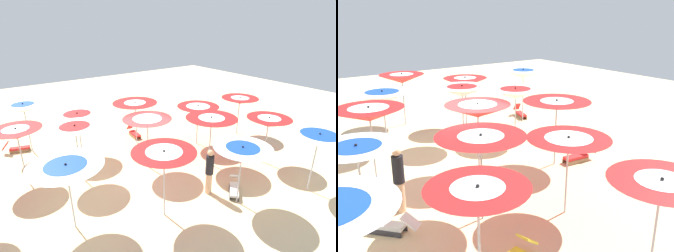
% 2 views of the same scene
% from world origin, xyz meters
% --- Properties ---
extents(ground, '(41.74, 41.74, 0.04)m').
position_xyz_m(ground, '(0.00, 0.00, -0.02)').
color(ground, beige).
extents(beach_umbrella_1, '(2.22, 2.22, 2.34)m').
position_xyz_m(beach_umbrella_1, '(-3.61, -1.38, 2.07)').
color(beach_umbrella_1, '#B2B2B7').
rests_on(beach_umbrella_1, ground).
extents(beach_umbrella_2, '(2.05, 2.05, 2.47)m').
position_xyz_m(beach_umbrella_2, '(-0.98, -2.59, 2.21)').
color(beach_umbrella_2, '#B2B2B7').
rests_on(beach_umbrella_2, ground).
extents(beach_umbrella_3, '(1.99, 1.99, 2.28)m').
position_xyz_m(beach_umbrella_3, '(1.53, -3.59, 2.04)').
color(beach_umbrella_3, '#B2B2B7').
rests_on(beach_umbrella_3, ground).
extents(beach_umbrella_4, '(2.21, 2.21, 2.43)m').
position_xyz_m(beach_umbrella_4, '(4.34, -4.72, 2.20)').
color(beach_umbrella_4, '#B2B2B7').
rests_on(beach_umbrella_4, ground).
extents(beach_umbrella_5, '(1.92, 1.92, 2.34)m').
position_xyz_m(beach_umbrella_5, '(-4.36, 2.50, 2.08)').
color(beach_umbrella_5, '#B2B2B7').
rests_on(beach_umbrella_5, ground).
extents(beach_umbrella_6, '(1.94, 1.94, 2.41)m').
position_xyz_m(beach_umbrella_6, '(-2.47, 1.31, 2.15)').
color(beach_umbrella_6, '#B2B2B7').
rests_on(beach_umbrella_6, ground).
extents(beach_umbrella_7, '(2.07, 2.07, 2.40)m').
position_xyz_m(beach_umbrella_7, '(0.25, 0.37, 2.14)').
color(beach_umbrella_7, '#B2B2B7').
rests_on(beach_umbrella_7, ground).
extents(beach_umbrella_8, '(2.24, 2.24, 2.32)m').
position_xyz_m(beach_umbrella_8, '(2.65, -0.99, 2.07)').
color(beach_umbrella_8, '#B2B2B7').
rests_on(beach_umbrella_8, ground).
extents(beach_umbrella_9, '(1.92, 1.92, 2.25)m').
position_xyz_m(beach_umbrella_9, '(4.80, -2.37, 1.99)').
color(beach_umbrella_9, '#B2B2B7').
rests_on(beach_umbrella_9, ground).
extents(beach_umbrella_10, '(2.00, 2.00, 2.53)m').
position_xyz_m(beach_umbrella_10, '(-3.65, 5.19, 2.27)').
color(beach_umbrella_10, '#B2B2B7').
rests_on(beach_umbrella_10, ground).
extents(beach_umbrella_11, '(2.05, 2.05, 2.20)m').
position_xyz_m(beach_umbrella_11, '(-1.74, 3.31, 1.94)').
color(beach_umbrella_11, '#B2B2B7').
rests_on(beach_umbrella_11, ground).
extents(beach_umbrella_12, '(2.27, 2.27, 2.32)m').
position_xyz_m(beach_umbrella_12, '(1.10, 2.91, 2.11)').
color(beach_umbrella_12, '#B2B2B7').
rests_on(beach_umbrella_12, ground).
extents(beach_umbrella_13, '(2.13, 2.13, 2.15)m').
position_xyz_m(beach_umbrella_13, '(3.65, 0.96, 1.92)').
color(beach_umbrella_13, '#B2B2B7').
rests_on(beach_umbrella_13, ground).
extents(beach_umbrella_14, '(2.03, 2.03, 2.21)m').
position_xyz_m(beach_umbrella_14, '(6.44, 0.60, 1.98)').
color(beach_umbrella_14, '#B2B2B7').
rests_on(beach_umbrella_14, ground).
extents(lounger_0, '(1.19, 1.13, 0.54)m').
position_xyz_m(lounger_0, '(1.91, -3.13, 0.20)').
color(lounger_0, '#333338').
rests_on(lounger_0, ground).
extents(lounger_1, '(0.64, 1.33, 0.55)m').
position_xyz_m(lounger_1, '(4.58, -1.47, 0.20)').
color(lounger_1, silver).
rests_on(lounger_1, ground).
extents(lounger_2, '(0.47, 1.28, 0.58)m').
position_xyz_m(lounger_2, '(1.41, 3.75, 0.20)').
color(lounger_2, olive).
rests_on(lounger_2, ground).
extents(lounger_3, '(1.25, 0.66, 0.61)m').
position_xyz_m(lounger_3, '(-4.25, 5.50, 0.20)').
color(lounger_3, olive).
rests_on(lounger_3, ground).
extents(beachgoer_0, '(0.30, 0.30, 1.82)m').
position_xyz_m(beachgoer_0, '(1.10, -2.56, 0.96)').
color(beachgoer_0, '#D8A87F').
rests_on(beachgoer_0, ground).
extents(beach_ball, '(0.26, 0.26, 0.26)m').
position_xyz_m(beach_ball, '(2.04, -0.04, 0.13)').
color(beach_ball, yellow).
rests_on(beach_ball, ground).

